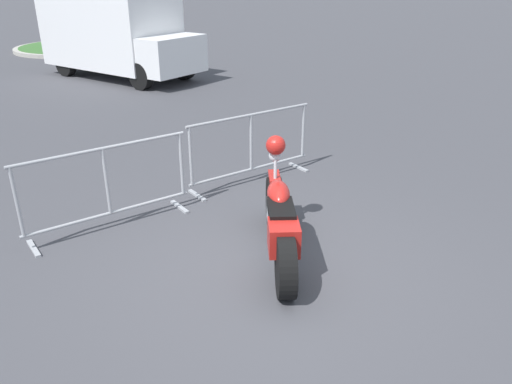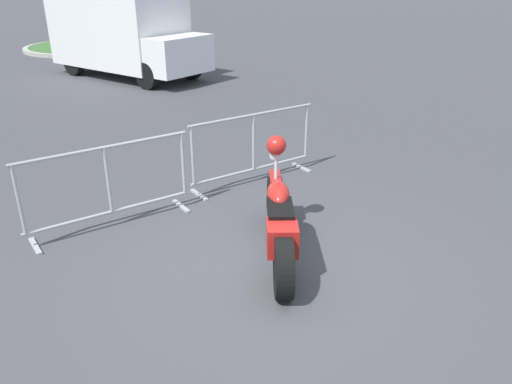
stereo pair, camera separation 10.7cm
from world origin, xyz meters
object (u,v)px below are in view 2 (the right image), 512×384
crowd_barrier_far (254,147)px  delivery_van (123,34)px  crowd_barrier_near (109,186)px  motorcycle (279,219)px

crowd_barrier_far → delivery_van: 9.12m
crowd_barrier_near → crowd_barrier_far: size_ratio=1.00×
motorcycle → delivery_van: size_ratio=0.34×
crowd_barrier_near → crowd_barrier_far: 2.30m
crowd_barrier_near → crowd_barrier_far: same height
crowd_barrier_far → delivery_van: bearing=75.9°
motorcycle → crowd_barrier_near: bearing=69.8°
crowd_barrier_near → delivery_van: bearing=62.9°
crowd_barrier_near → delivery_van: size_ratio=0.40×
crowd_barrier_far → delivery_van: size_ratio=0.40×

